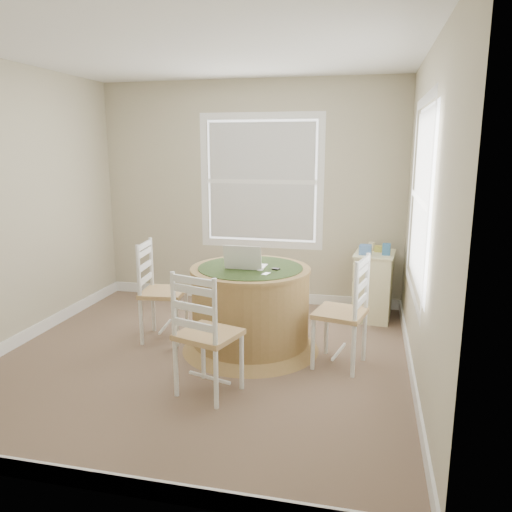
% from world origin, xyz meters
% --- Properties ---
extents(room, '(3.64, 3.64, 2.64)m').
position_xyz_m(room, '(0.17, 0.16, 1.30)').
color(room, '#755D4A').
rests_on(room, ground).
extents(round_table, '(1.27, 1.27, 0.78)m').
position_xyz_m(round_table, '(0.37, 0.32, 0.43)').
color(round_table, '#9A7645').
rests_on(round_table, ground).
extents(chair_left, '(0.44, 0.46, 0.95)m').
position_xyz_m(chair_left, '(-0.51, 0.38, 0.47)').
color(chair_left, white).
rests_on(chair_left, ground).
extents(chair_near, '(0.52, 0.51, 0.95)m').
position_xyz_m(chair_near, '(0.26, -0.58, 0.47)').
color(chair_near, white).
rests_on(chair_near, ground).
extents(chair_right, '(0.48, 0.50, 0.95)m').
position_xyz_m(chair_right, '(1.19, 0.14, 0.47)').
color(chair_right, white).
rests_on(chair_right, ground).
extents(laptop, '(0.35, 0.31, 0.24)m').
position_xyz_m(laptop, '(0.33, 0.29, 0.81)').
color(laptop, white).
rests_on(laptop, round_table).
extents(mouse, '(0.09, 0.11, 0.03)m').
position_xyz_m(mouse, '(0.48, 0.24, 0.79)').
color(mouse, white).
rests_on(mouse, round_table).
extents(phone, '(0.07, 0.10, 0.02)m').
position_xyz_m(phone, '(0.56, 0.11, 0.78)').
color(phone, '#B7BABF').
rests_on(phone, round_table).
extents(keys, '(0.07, 0.06, 0.02)m').
position_xyz_m(keys, '(0.61, 0.27, 0.78)').
color(keys, black).
rests_on(keys, round_table).
extents(corner_chest, '(0.46, 0.59, 0.73)m').
position_xyz_m(corner_chest, '(1.47, 1.45, 0.37)').
color(corner_chest, beige).
rests_on(corner_chest, ground).
extents(tissue_box, '(0.13, 0.13, 0.10)m').
position_xyz_m(tissue_box, '(1.38, 1.35, 0.78)').
color(tissue_box, '#5078B6').
rests_on(tissue_box, corner_chest).
extents(box_yellow, '(0.16, 0.11, 0.06)m').
position_xyz_m(box_yellow, '(1.54, 1.52, 0.76)').
color(box_yellow, '#D9CA4C').
rests_on(box_yellow, corner_chest).
extents(box_blue, '(0.09, 0.09, 0.12)m').
position_xyz_m(box_blue, '(1.58, 1.37, 0.79)').
color(box_blue, teal).
rests_on(box_blue, corner_chest).
extents(cup_cream, '(0.07, 0.07, 0.09)m').
position_xyz_m(cup_cream, '(1.44, 1.58, 0.78)').
color(cup_cream, beige).
rests_on(cup_cream, corner_chest).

